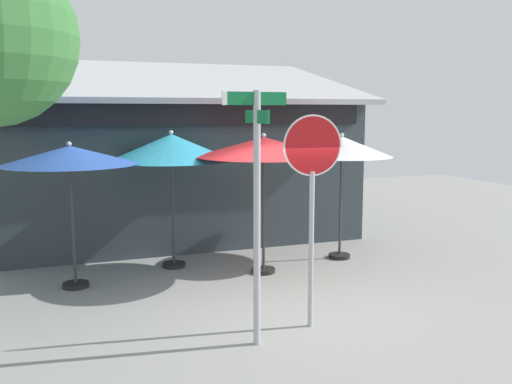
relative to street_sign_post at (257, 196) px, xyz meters
name	(u,v)px	position (x,y,z in m)	size (l,w,h in m)	color
ground_plane	(295,304)	(1.14, 1.32, -1.99)	(28.00, 28.00, 0.10)	gray
cafe_building	(173,163)	(0.38, 7.05, -0.21)	(8.52, 5.25, 4.36)	#333D42
street_sign_post	(257,196)	(0.00, 0.00, 0.00)	(0.83, 0.77, 3.24)	#A8AAB2
stop_sign	(312,179)	(0.91, 0.31, 0.14)	(0.82, 0.10, 2.94)	#A8AAB2
patio_umbrella_royal_blue_left	(70,157)	(-2.11, 3.26, 0.30)	(2.24, 2.24, 2.49)	black
patio_umbrella_teal_center	(171,148)	(-0.26, 3.93, 0.36)	(2.33, 2.33, 2.64)	black
patio_umbrella_crimson_right	(264,148)	(1.23, 2.98, 0.39)	(2.49, 2.49, 2.60)	black
patio_umbrella_ivory_far_right	(342,148)	(3.07, 3.42, 0.33)	(2.02, 2.02, 2.56)	black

